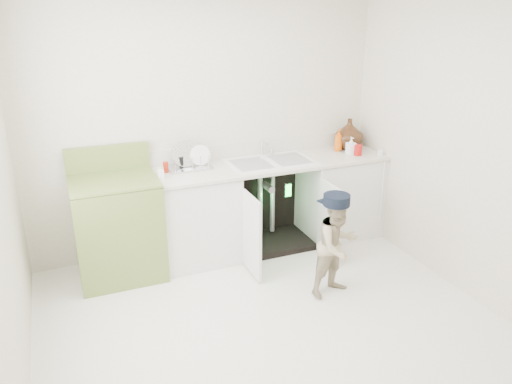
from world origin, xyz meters
TOP-DOWN VIEW (x-y plane):
  - ground at (0.00, 0.00)m, footprint 3.50×3.50m
  - room_shell at (0.00, 0.00)m, footprint 6.00×5.50m
  - counter_run at (0.58, 1.21)m, footprint 2.44×1.02m
  - avocado_stove at (-0.96, 1.18)m, footprint 0.75×0.65m
  - repair_worker at (0.70, 0.15)m, footprint 0.50×0.94m

SIDE VIEW (x-z plane):
  - ground at x=0.00m, z-range 0.00..0.00m
  - repair_worker at x=0.70m, z-range 0.01..0.92m
  - counter_run at x=0.58m, z-range -0.14..1.08m
  - avocado_stove at x=-0.96m, z-range -0.10..1.06m
  - room_shell at x=0.00m, z-range 0.62..1.88m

